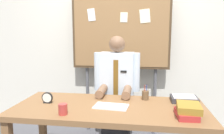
{
  "coord_description": "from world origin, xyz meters",
  "views": [
    {
      "loc": [
        0.31,
        -1.97,
        1.43
      ],
      "look_at": [
        0.0,
        0.18,
        1.09
      ],
      "focal_mm": 35.09,
      "sensor_mm": 36.0,
      "label": 1
    }
  ],
  "objects_px": {
    "bulletin_board": "(121,33)",
    "person": "(117,97)",
    "book_stack": "(188,110)",
    "desk_clock": "(47,98)",
    "paper_tray": "(184,99)",
    "coffee_mug": "(63,109)",
    "pen_holder": "(145,95)",
    "open_notebook": "(111,106)",
    "desk": "(109,115)"
  },
  "relations": [
    {
      "from": "desk",
      "to": "coffee_mug",
      "type": "relative_size",
      "value": 19.33
    },
    {
      "from": "book_stack",
      "to": "coffee_mug",
      "type": "bearing_deg",
      "value": -174.6
    },
    {
      "from": "open_notebook",
      "to": "desk_clock",
      "type": "height_order",
      "value": "desk_clock"
    },
    {
      "from": "bulletin_board",
      "to": "paper_tray",
      "type": "relative_size",
      "value": 7.54
    },
    {
      "from": "bulletin_board",
      "to": "open_notebook",
      "type": "distance_m",
      "value": 1.23
    },
    {
      "from": "coffee_mug",
      "to": "book_stack",
      "type": "bearing_deg",
      "value": 5.4
    },
    {
      "from": "open_notebook",
      "to": "paper_tray",
      "type": "relative_size",
      "value": 1.22
    },
    {
      "from": "desk",
      "to": "pen_holder",
      "type": "relative_size",
      "value": 11.37
    },
    {
      "from": "person",
      "to": "bulletin_board",
      "type": "relative_size",
      "value": 0.71
    },
    {
      "from": "book_stack",
      "to": "desk_clock",
      "type": "relative_size",
      "value": 2.4
    },
    {
      "from": "desk",
      "to": "pen_holder",
      "type": "xyz_separation_m",
      "value": [
        0.34,
        0.26,
        0.13
      ]
    },
    {
      "from": "desk",
      "to": "book_stack",
      "type": "height_order",
      "value": "book_stack"
    },
    {
      "from": "coffee_mug",
      "to": "person",
      "type": "bearing_deg",
      "value": 67.23
    },
    {
      "from": "desk",
      "to": "bulletin_board",
      "type": "distance_m",
      "value": 1.27
    },
    {
      "from": "desk_clock",
      "to": "coffee_mug",
      "type": "height_order",
      "value": "desk_clock"
    },
    {
      "from": "desk_clock",
      "to": "paper_tray",
      "type": "relative_size",
      "value": 0.42
    },
    {
      "from": "book_stack",
      "to": "paper_tray",
      "type": "height_order",
      "value": "book_stack"
    },
    {
      "from": "paper_tray",
      "to": "coffee_mug",
      "type": "bearing_deg",
      "value": -154.73
    },
    {
      "from": "pen_holder",
      "to": "bulletin_board",
      "type": "bearing_deg",
      "value": 114.41
    },
    {
      "from": "desk",
      "to": "desk_clock",
      "type": "distance_m",
      "value": 0.64
    },
    {
      "from": "desk",
      "to": "desk_clock",
      "type": "xyz_separation_m",
      "value": [
        -0.63,
        0.01,
        0.13
      ]
    },
    {
      "from": "pen_holder",
      "to": "person",
      "type": "bearing_deg",
      "value": 135.57
    },
    {
      "from": "desk",
      "to": "pen_holder",
      "type": "height_order",
      "value": "pen_holder"
    },
    {
      "from": "bulletin_board",
      "to": "desk_clock",
      "type": "xyz_separation_m",
      "value": [
        -0.63,
        -1.0,
        -0.63
      ]
    },
    {
      "from": "person",
      "to": "paper_tray",
      "type": "relative_size",
      "value": 5.37
    },
    {
      "from": "bulletin_board",
      "to": "person",
      "type": "bearing_deg",
      "value": -90.01
    },
    {
      "from": "desk_clock",
      "to": "desk",
      "type": "bearing_deg",
      "value": -0.85
    },
    {
      "from": "bulletin_board",
      "to": "book_stack",
      "type": "relative_size",
      "value": 7.49
    },
    {
      "from": "desk_clock",
      "to": "paper_tray",
      "type": "xyz_separation_m",
      "value": [
        1.35,
        0.24,
        -0.02
      ]
    },
    {
      "from": "person",
      "to": "book_stack",
      "type": "distance_m",
      "value": 1.03
    },
    {
      "from": "book_stack",
      "to": "pen_holder",
      "type": "xyz_separation_m",
      "value": [
        -0.34,
        0.43,
        -0.01
      ]
    },
    {
      "from": "open_notebook",
      "to": "desk_clock",
      "type": "distance_m",
      "value": 0.65
    },
    {
      "from": "person",
      "to": "bulletin_board",
      "type": "bearing_deg",
      "value": 89.99
    },
    {
      "from": "desk",
      "to": "desk_clock",
      "type": "relative_size",
      "value": 16.66
    },
    {
      "from": "person",
      "to": "pen_holder",
      "type": "height_order",
      "value": "person"
    },
    {
      "from": "pen_holder",
      "to": "desk_clock",
      "type": "bearing_deg",
      "value": -165.48
    },
    {
      "from": "paper_tray",
      "to": "book_stack",
      "type": "bearing_deg",
      "value": -96.1
    },
    {
      "from": "desk",
      "to": "pen_holder",
      "type": "bearing_deg",
      "value": 37.29
    },
    {
      "from": "coffee_mug",
      "to": "pen_holder",
      "type": "xyz_separation_m",
      "value": [
        0.7,
        0.52,
        0.0
      ]
    },
    {
      "from": "book_stack",
      "to": "open_notebook",
      "type": "bearing_deg",
      "value": 167.61
    },
    {
      "from": "desk",
      "to": "coffee_mug",
      "type": "height_order",
      "value": "coffee_mug"
    },
    {
      "from": "book_stack",
      "to": "open_notebook",
      "type": "xyz_separation_m",
      "value": [
        -0.67,
        0.15,
        -0.05
      ]
    },
    {
      "from": "paper_tray",
      "to": "pen_holder",
      "type": "bearing_deg",
      "value": 178.54
    },
    {
      "from": "bulletin_board",
      "to": "coffee_mug",
      "type": "xyz_separation_m",
      "value": [
        -0.36,
        -1.27,
        -0.64
      ]
    },
    {
      "from": "desk_clock",
      "to": "coffee_mug",
      "type": "bearing_deg",
      "value": -46.0
    },
    {
      "from": "book_stack",
      "to": "coffee_mug",
      "type": "relative_size",
      "value": 2.78
    },
    {
      "from": "open_notebook",
      "to": "coffee_mug",
      "type": "xyz_separation_m",
      "value": [
        -0.38,
        -0.25,
        0.04
      ]
    },
    {
      "from": "bulletin_board",
      "to": "coffee_mug",
      "type": "bearing_deg",
      "value": -105.78
    },
    {
      "from": "coffee_mug",
      "to": "paper_tray",
      "type": "relative_size",
      "value": 0.36
    },
    {
      "from": "desk",
      "to": "coffee_mug",
      "type": "distance_m",
      "value": 0.47
    }
  ]
}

